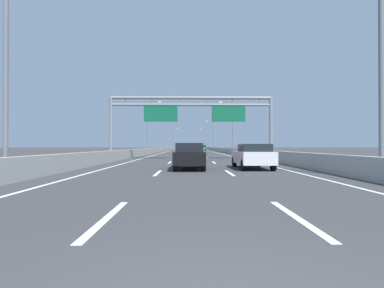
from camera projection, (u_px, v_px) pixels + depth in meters
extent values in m
plane|color=#38383A|center=(189.00, 150.00, 101.97)|extent=(260.00, 260.00, 0.00)
cube|color=white|center=(107.00, 218.00, 5.46)|extent=(0.16, 3.00, 0.01)
cube|color=white|center=(158.00, 173.00, 14.46)|extent=(0.16, 3.00, 0.01)
cube|color=white|center=(170.00, 163.00, 23.46)|extent=(0.16, 3.00, 0.01)
cube|color=white|center=(175.00, 158.00, 32.45)|extent=(0.16, 3.00, 0.01)
cube|color=white|center=(178.00, 155.00, 41.45)|extent=(0.16, 3.00, 0.01)
cube|color=white|center=(180.00, 154.00, 50.45)|extent=(0.16, 3.00, 0.01)
cube|color=white|center=(181.00, 152.00, 59.45)|extent=(0.16, 3.00, 0.01)
cube|color=white|center=(182.00, 151.00, 68.45)|extent=(0.16, 3.00, 0.01)
cube|color=white|center=(183.00, 151.00, 77.45)|extent=(0.16, 3.00, 0.01)
cube|color=white|center=(183.00, 150.00, 86.45)|extent=(0.16, 3.00, 0.01)
cube|color=white|center=(184.00, 150.00, 95.45)|extent=(0.16, 3.00, 0.01)
cube|color=white|center=(184.00, 149.00, 104.45)|extent=(0.16, 3.00, 0.01)
cube|color=white|center=(185.00, 149.00, 113.45)|extent=(0.16, 3.00, 0.01)
cube|color=white|center=(185.00, 149.00, 122.45)|extent=(0.16, 3.00, 0.01)
cube|color=white|center=(185.00, 149.00, 131.45)|extent=(0.16, 3.00, 0.01)
cube|color=white|center=(185.00, 149.00, 140.45)|extent=(0.16, 3.00, 0.01)
cube|color=white|center=(186.00, 148.00, 149.44)|extent=(0.16, 3.00, 0.01)
cube|color=white|center=(186.00, 148.00, 158.44)|extent=(0.16, 3.00, 0.01)
cube|color=white|center=(296.00, 218.00, 5.50)|extent=(0.16, 3.00, 0.01)
cube|color=white|center=(230.00, 173.00, 14.50)|extent=(0.16, 3.00, 0.01)
cube|color=white|center=(214.00, 162.00, 23.50)|extent=(0.16, 3.00, 0.01)
cube|color=white|center=(207.00, 158.00, 32.50)|extent=(0.16, 3.00, 0.01)
cube|color=white|center=(203.00, 155.00, 41.50)|extent=(0.16, 3.00, 0.01)
cube|color=white|center=(200.00, 154.00, 50.49)|extent=(0.16, 3.00, 0.01)
cube|color=white|center=(199.00, 152.00, 59.49)|extent=(0.16, 3.00, 0.01)
cube|color=white|center=(197.00, 151.00, 68.49)|extent=(0.16, 3.00, 0.01)
cube|color=white|center=(196.00, 151.00, 77.49)|extent=(0.16, 3.00, 0.01)
cube|color=white|center=(195.00, 150.00, 86.49)|extent=(0.16, 3.00, 0.01)
cube|color=white|center=(195.00, 150.00, 95.49)|extent=(0.16, 3.00, 0.01)
cube|color=white|center=(194.00, 149.00, 104.49)|extent=(0.16, 3.00, 0.01)
cube|color=white|center=(194.00, 149.00, 113.49)|extent=(0.16, 3.00, 0.01)
cube|color=white|center=(193.00, 149.00, 122.49)|extent=(0.16, 3.00, 0.01)
cube|color=white|center=(193.00, 149.00, 131.49)|extent=(0.16, 3.00, 0.01)
cube|color=white|center=(193.00, 149.00, 140.49)|extent=(0.16, 3.00, 0.01)
cube|color=white|center=(193.00, 148.00, 149.49)|extent=(0.16, 3.00, 0.01)
cube|color=white|center=(192.00, 148.00, 158.49)|extent=(0.16, 3.00, 0.01)
cube|color=white|center=(173.00, 150.00, 89.91)|extent=(0.16, 176.00, 0.01)
cube|color=white|center=(206.00, 150.00, 90.03)|extent=(0.16, 176.00, 0.01)
cube|color=#9E9E99|center=(172.00, 148.00, 111.89)|extent=(0.45, 220.00, 0.95)
cube|color=#9E9E99|center=(207.00, 148.00, 112.05)|extent=(0.45, 220.00, 0.95)
cylinder|color=gray|center=(111.00, 129.00, 29.01)|extent=(0.36, 0.36, 6.20)
cylinder|color=gray|center=(271.00, 129.00, 29.20)|extent=(0.36, 0.36, 6.20)
cylinder|color=gray|center=(191.00, 98.00, 29.12)|extent=(16.15, 0.32, 0.32)
cylinder|color=gray|center=(191.00, 105.00, 29.12)|extent=(16.15, 0.26, 0.26)
cylinder|color=gray|center=(124.00, 101.00, 29.04)|extent=(0.74, 0.10, 0.74)
cylinder|color=gray|center=(151.00, 101.00, 29.07)|extent=(0.74, 0.10, 0.74)
cylinder|color=gray|center=(178.00, 101.00, 29.10)|extent=(0.74, 0.10, 0.74)
cylinder|color=gray|center=(204.00, 101.00, 29.13)|extent=(0.74, 0.10, 0.74)
cylinder|color=gray|center=(231.00, 101.00, 29.17)|extent=(0.74, 0.10, 0.74)
cylinder|color=gray|center=(258.00, 101.00, 29.20)|extent=(0.74, 0.10, 0.74)
cube|color=#0F5B3D|center=(161.00, 114.00, 29.08)|extent=(3.40, 0.12, 1.60)
cube|color=#0F5B3D|center=(229.00, 114.00, 29.16)|extent=(3.40, 0.12, 1.60)
cylinder|color=slate|center=(6.00, 63.00, 11.75)|extent=(0.20, 0.20, 9.50)
cylinder|color=slate|center=(381.00, 64.00, 11.92)|extent=(0.20, 0.20, 9.50)
cylinder|color=slate|center=(147.00, 127.00, 51.99)|extent=(0.20, 0.20, 9.50)
cylinder|color=slate|center=(153.00, 101.00, 52.03)|extent=(2.20, 0.12, 0.12)
cube|color=#F2EAC6|center=(160.00, 102.00, 52.04)|extent=(0.56, 0.28, 0.20)
cylinder|color=slate|center=(233.00, 127.00, 52.17)|extent=(0.20, 0.20, 9.50)
cylinder|color=slate|center=(227.00, 102.00, 52.19)|extent=(2.20, 0.12, 0.12)
cube|color=#F2EAC6|center=(220.00, 102.00, 52.17)|extent=(0.56, 0.28, 0.20)
cylinder|color=slate|center=(165.00, 135.00, 92.24)|extent=(0.20, 0.20, 9.50)
cylinder|color=slate|center=(169.00, 121.00, 92.28)|extent=(2.20, 0.12, 0.12)
cube|color=#F2EAC6|center=(172.00, 121.00, 92.29)|extent=(0.56, 0.28, 0.20)
cylinder|color=slate|center=(213.00, 135.00, 92.42)|extent=(0.20, 0.20, 9.50)
cylinder|color=slate|center=(210.00, 121.00, 92.43)|extent=(2.20, 0.12, 0.12)
cube|color=#F2EAC6|center=(207.00, 121.00, 92.42)|extent=(0.56, 0.28, 0.20)
cylinder|color=slate|center=(172.00, 138.00, 132.49)|extent=(0.20, 0.20, 9.50)
cylinder|color=slate|center=(175.00, 128.00, 132.53)|extent=(2.20, 0.12, 0.12)
cube|color=#F2EAC6|center=(177.00, 129.00, 132.54)|extent=(0.56, 0.28, 0.20)
cylinder|color=slate|center=(206.00, 138.00, 132.67)|extent=(0.20, 0.20, 9.50)
cylinder|color=slate|center=(204.00, 128.00, 132.68)|extent=(2.20, 0.12, 0.12)
cube|color=#F2EAC6|center=(201.00, 129.00, 132.67)|extent=(0.56, 0.28, 0.20)
cube|color=#A8ADB2|center=(198.00, 147.00, 126.61)|extent=(1.82, 4.41, 0.63)
cube|color=black|center=(198.00, 146.00, 126.31)|extent=(1.60, 2.08, 0.51)
cylinder|color=black|center=(196.00, 148.00, 128.26)|extent=(0.22, 0.64, 0.64)
cylinder|color=black|center=(199.00, 148.00, 128.28)|extent=(0.22, 0.64, 0.64)
cylinder|color=black|center=(196.00, 148.00, 124.95)|extent=(0.22, 0.64, 0.64)
cylinder|color=black|center=(200.00, 148.00, 124.97)|extent=(0.22, 0.64, 0.64)
cube|color=red|center=(191.00, 154.00, 26.93)|extent=(1.84, 4.45, 0.63)
cube|color=black|center=(191.00, 148.00, 27.17)|extent=(1.62, 2.04, 0.46)
cylinder|color=black|center=(183.00, 156.00, 28.59)|extent=(0.22, 0.64, 0.64)
cylinder|color=black|center=(199.00, 156.00, 28.61)|extent=(0.22, 0.64, 0.64)
cylinder|color=black|center=(182.00, 158.00, 25.24)|extent=(0.22, 0.64, 0.64)
cylinder|color=black|center=(200.00, 158.00, 25.26)|extent=(0.22, 0.64, 0.64)
cube|color=yellow|center=(189.00, 148.00, 113.92)|extent=(1.82, 4.25, 0.64)
cube|color=black|center=(189.00, 146.00, 113.38)|extent=(1.60, 2.03, 0.45)
cylinder|color=black|center=(187.00, 148.00, 115.48)|extent=(0.22, 0.64, 0.64)
cylinder|color=black|center=(191.00, 148.00, 115.50)|extent=(0.22, 0.64, 0.64)
cylinder|color=black|center=(187.00, 148.00, 112.33)|extent=(0.22, 0.64, 0.64)
cylinder|color=black|center=(191.00, 148.00, 112.35)|extent=(0.22, 0.64, 0.64)
cube|color=#1E7A38|center=(203.00, 148.00, 81.01)|extent=(1.89, 4.44, 0.70)
cube|color=black|center=(203.00, 146.00, 80.69)|extent=(1.66, 2.12, 0.52)
cylinder|color=black|center=(199.00, 149.00, 82.66)|extent=(0.22, 0.64, 0.64)
cylinder|color=black|center=(205.00, 149.00, 82.68)|extent=(0.22, 0.64, 0.64)
cylinder|color=black|center=(200.00, 150.00, 79.33)|extent=(0.22, 0.64, 0.64)
cylinder|color=black|center=(206.00, 150.00, 79.35)|extent=(0.22, 0.64, 0.64)
cube|color=black|center=(189.00, 157.00, 17.07)|extent=(1.75, 4.39, 0.72)
cube|color=black|center=(189.00, 147.00, 16.84)|extent=(1.54, 1.93, 0.49)
cylinder|color=black|center=(177.00, 162.00, 18.70)|extent=(0.22, 0.64, 0.64)
cylinder|color=black|center=(201.00, 162.00, 18.72)|extent=(0.22, 0.64, 0.64)
cylinder|color=black|center=(175.00, 165.00, 15.41)|extent=(0.22, 0.64, 0.64)
cylinder|color=black|center=(204.00, 165.00, 15.43)|extent=(0.22, 0.64, 0.64)
cube|color=silver|center=(252.00, 157.00, 17.35)|extent=(1.84, 4.30, 0.72)
cube|color=black|center=(254.00, 148.00, 16.72)|extent=(1.62, 1.94, 0.44)
cylinder|color=black|center=(234.00, 162.00, 18.94)|extent=(0.22, 0.64, 0.64)
cylinder|color=black|center=(259.00, 162.00, 18.96)|extent=(0.22, 0.64, 0.64)
cylinder|color=black|center=(244.00, 165.00, 15.74)|extent=(0.22, 0.64, 0.64)
cylinder|color=black|center=(273.00, 165.00, 15.76)|extent=(0.22, 0.64, 0.64)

